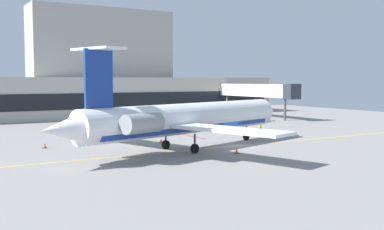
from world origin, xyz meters
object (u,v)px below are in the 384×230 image
object	(u,v)px
regional_jet	(185,119)
marshaller	(260,127)
fuel_tank	(195,111)
baggage_tug	(260,116)
pushback_tractor	(221,117)

from	to	relation	value
regional_jet	marshaller	xyz separation A→B (m)	(14.92, 6.28, -2.20)
marshaller	fuel_tank	bearing A→B (deg)	78.71
regional_jet	marshaller	world-z (taller)	regional_jet
baggage_tug	marshaller	size ratio (longest dim) A/B	1.91
marshaller	baggage_tug	bearing A→B (deg)	50.81
baggage_tug	marshaller	distance (m)	19.73
baggage_tug	fuel_tank	distance (m)	11.79
baggage_tug	pushback_tractor	size ratio (longest dim) A/B	0.88
regional_jet	pushback_tractor	size ratio (longest dim) A/B	7.56
regional_jet	marshaller	distance (m)	16.33
regional_jet	pushback_tractor	world-z (taller)	regional_jet
marshaller	regional_jet	bearing A→B (deg)	-157.18
baggage_tug	pushback_tractor	distance (m)	7.20
pushback_tractor	marshaller	distance (m)	17.66
pushback_tractor	marshaller	xyz separation A→B (m)	(-5.43, -16.80, 0.02)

